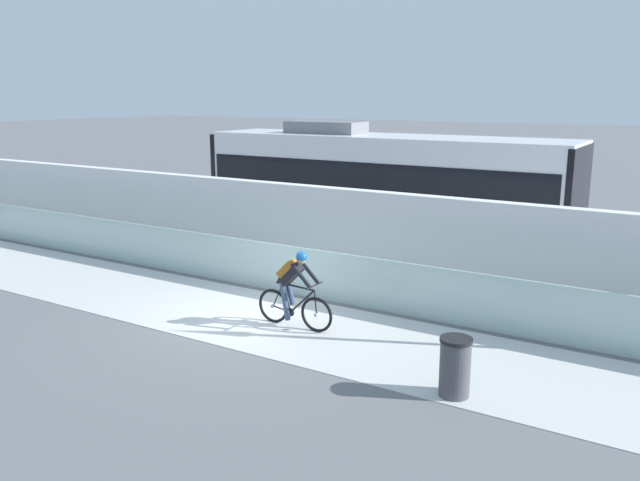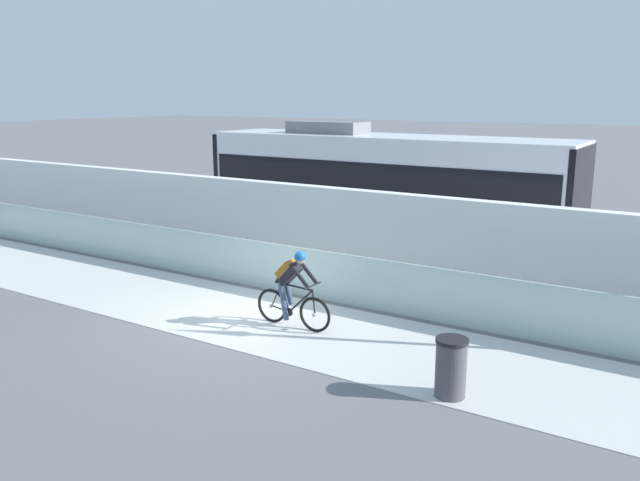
% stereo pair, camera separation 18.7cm
% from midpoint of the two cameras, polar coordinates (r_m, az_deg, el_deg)
% --- Properties ---
extents(ground_plane, '(200.00, 200.00, 0.00)m').
position_cam_midpoint_polar(ground_plane, '(13.88, -6.57, -6.73)').
color(ground_plane, slate).
extents(bike_path_deck, '(32.00, 3.20, 0.01)m').
position_cam_midpoint_polar(bike_path_deck, '(13.88, -6.58, -6.70)').
color(bike_path_deck, silver).
rests_on(bike_path_deck, ground).
extents(glass_parapet, '(32.00, 0.05, 1.15)m').
position_cam_midpoint_polar(glass_parapet, '(15.13, -2.31, -2.71)').
color(glass_parapet, '#ADC6C1').
rests_on(glass_parapet, ground).
extents(concrete_barrier_wall, '(32.00, 0.36, 2.32)m').
position_cam_midpoint_polar(concrete_barrier_wall, '(16.48, 1.16, 0.66)').
color(concrete_barrier_wall, white).
rests_on(concrete_barrier_wall, ground).
extents(tram_rail_near, '(32.00, 0.08, 0.01)m').
position_cam_midpoint_polar(tram_rail_near, '(18.87, 4.97, -1.43)').
color(tram_rail_near, '#595654').
rests_on(tram_rail_near, ground).
extents(tram_rail_far, '(32.00, 0.08, 0.01)m').
position_cam_midpoint_polar(tram_rail_far, '(20.12, 6.81, -0.57)').
color(tram_rail_far, '#595654').
rests_on(tram_rail_far, ground).
extents(tram, '(11.06, 2.54, 3.81)m').
position_cam_midpoint_polar(tram, '(19.26, 5.24, 4.59)').
color(tram, silver).
rests_on(tram, ground).
extents(cyclist_on_bike, '(1.77, 0.58, 1.61)m').
position_cam_midpoint_polar(cyclist_on_bike, '(12.99, -2.73, -4.31)').
color(cyclist_on_bike, black).
rests_on(cyclist_on_bike, ground).
extents(trash_bin, '(0.51, 0.51, 0.96)m').
position_cam_midpoint_polar(trash_bin, '(10.39, 11.30, -10.88)').
color(trash_bin, '#47474C').
rests_on(trash_bin, ground).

